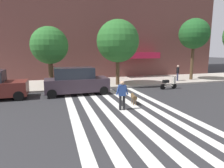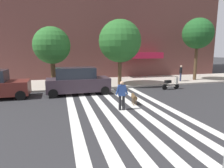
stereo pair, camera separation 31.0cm
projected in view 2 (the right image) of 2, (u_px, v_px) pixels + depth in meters
The scene contains 11 objects.
ground_plane at pixel (102, 119), 9.27m from camera, with size 160.00×160.00×0.00m, color #2B2B2D.
sidewalk_far at pixel (80, 83), 19.03m from camera, with size 80.00×6.00×0.15m, color #B3A99D.
crosswalk_stripes at pixel (129, 116), 9.62m from camera, with size 5.85×13.96×0.01m.
parked_car_behind_first at pixel (78, 81), 14.48m from camera, with size 4.72×1.99×2.04m.
parked_scooter at pixel (171, 84), 16.36m from camera, with size 1.63×0.50×1.11m.
street_tree_nearest at pixel (52, 46), 15.93m from camera, with size 3.08×3.08×5.11m.
street_tree_middle at pixel (120, 41), 17.32m from camera, with size 3.86×3.86×5.92m.
street_tree_further at pixel (198, 34), 20.15m from camera, with size 3.19×3.19×6.53m.
pedestrian_dog_walker at pixel (122, 94), 10.51m from camera, with size 0.71×0.29×1.64m.
dog_on_leash at pixel (134, 97), 11.76m from camera, with size 0.34×0.98×0.65m.
pedestrian_bystander at pixel (181, 72), 19.93m from camera, with size 0.53×0.59×1.64m.
Camera 2 is at (-1.85, -1.38, 3.24)m, focal length 30.65 mm.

